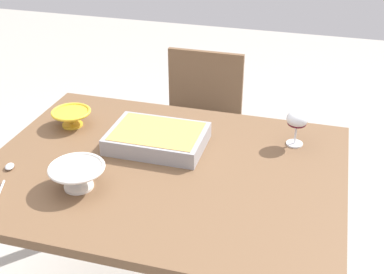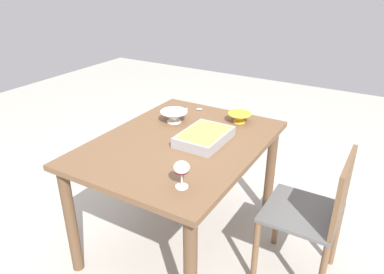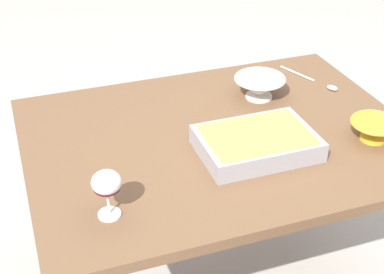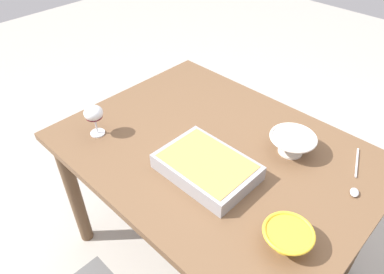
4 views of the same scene
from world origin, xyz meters
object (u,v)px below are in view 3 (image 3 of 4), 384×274
at_px(wine_glass, 107,185).
at_px(mixing_bowl, 374,129).
at_px(dining_table, 219,162).
at_px(casserole_dish, 257,142).
at_px(small_bowl, 259,86).
at_px(serving_spoon, 319,82).

xyz_separation_m(wine_glass, mixing_bowl, (0.87, 0.09, -0.06)).
bearing_deg(dining_table, casserole_dish, -62.53).
bearing_deg(casserole_dish, small_bowl, 63.53).
bearing_deg(small_bowl, casserole_dish, -116.47).
bearing_deg(mixing_bowl, wine_glass, -174.09).
relative_size(wine_glass, casserole_dish, 0.39).
relative_size(casserole_dish, small_bowl, 1.91).
distance_m(mixing_bowl, small_bowl, 0.44).
relative_size(casserole_dish, mixing_bowl, 2.24).
relative_size(mixing_bowl, serving_spoon, 0.60).
bearing_deg(casserole_dish, mixing_bowl, -8.71).
xyz_separation_m(dining_table, casserole_dish, (0.07, -0.13, 0.14)).
bearing_deg(small_bowl, mixing_bowl, -59.78).
xyz_separation_m(small_bowl, serving_spoon, (0.26, 0.02, -0.04)).
height_order(casserole_dish, serving_spoon, casserole_dish).
height_order(dining_table, small_bowl, small_bowl).
xyz_separation_m(wine_glass, casserole_dish, (0.49, 0.15, -0.06)).
relative_size(dining_table, wine_glass, 8.98).
height_order(small_bowl, serving_spoon, small_bowl).
xyz_separation_m(wine_glass, serving_spoon, (0.91, 0.49, -0.09)).
xyz_separation_m(dining_table, mixing_bowl, (0.45, -0.19, 0.15)).
relative_size(dining_table, small_bowl, 6.75).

